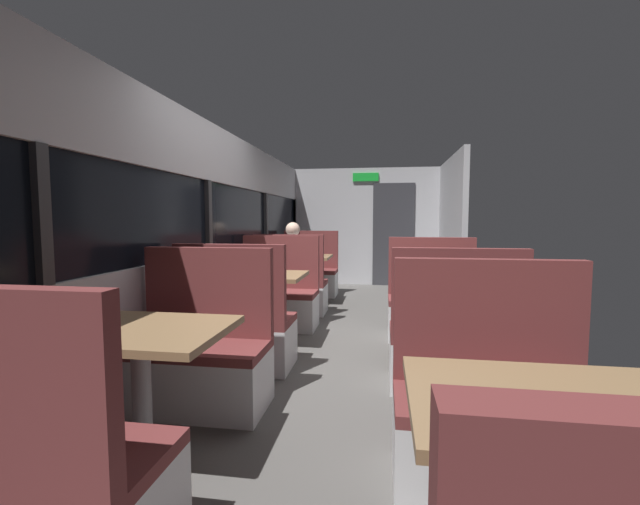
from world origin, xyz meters
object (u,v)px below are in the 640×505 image
at_px(dining_table_rear_aisle, 442,291).
at_px(bench_mid_window_facing_end, 237,331).
at_px(dining_table_far_window, 301,262).
at_px(seated_passenger, 292,274).
at_px(bench_rear_aisle_facing_entry, 432,308).
at_px(dining_table_mid_window, 260,283).
at_px(bench_mid_window_facing_entry, 278,300).
at_px(dining_table_near_window, 140,346).
at_px(dining_table_front_aisle, 553,431).
at_px(bench_near_window_facing_end, 31,489).
at_px(bench_front_aisle_facing_entry, 492,420).
at_px(bench_far_window_facing_end, 291,290).
at_px(coffee_cup_secondary, 459,275).
at_px(bench_near_window_facing_entry, 200,359).
at_px(coffee_cup_primary, 253,270).
at_px(bench_rear_aisle_facing_end, 453,348).
at_px(bench_far_window_facing_entry, 309,276).

bearing_deg(dining_table_rear_aisle, bench_mid_window_facing_end, -164.41).
distance_m(dining_table_far_window, seated_passenger, 0.64).
bearing_deg(dining_table_far_window, seated_passenger, -90.00).
xyz_separation_m(bench_rear_aisle_facing_entry, seated_passenger, (-1.79, 1.02, 0.21)).
relative_size(dining_table_mid_window, bench_mid_window_facing_entry, 0.82).
relative_size(dining_table_near_window, dining_table_front_aisle, 1.00).
xyz_separation_m(bench_near_window_facing_end, dining_table_front_aisle, (1.79, 0.10, 0.31)).
bearing_deg(seated_passenger, dining_table_far_window, 90.00).
bearing_deg(bench_near_window_facing_end, dining_table_rear_aisle, 55.87).
bearing_deg(bench_front_aisle_facing_entry, dining_table_front_aisle, -90.00).
distance_m(bench_far_window_facing_end, coffee_cup_secondary, 2.55).
height_order(bench_near_window_facing_entry, dining_table_mid_window, bench_near_window_facing_entry).
xyz_separation_m(bench_near_window_facing_end, seated_passenger, (0.00, 4.36, 0.21)).
bearing_deg(dining_table_rear_aisle, coffee_cup_primary, 175.56).
bearing_deg(coffee_cup_secondary, dining_table_far_window, 130.63).
height_order(bench_rear_aisle_facing_end, coffee_cup_primary, bench_rear_aisle_facing_end).
height_order(bench_mid_window_facing_end, coffee_cup_secondary, bench_mid_window_facing_end).
relative_size(dining_table_far_window, bench_front_aisle_facing_entry, 0.82).
distance_m(dining_table_near_window, dining_table_far_window, 4.28).
distance_m(dining_table_far_window, dining_table_front_aisle, 5.20).
height_order(bench_near_window_facing_entry, coffee_cup_primary, bench_near_window_facing_entry).
height_order(bench_far_window_facing_end, bench_rear_aisle_facing_end, same).
height_order(bench_far_window_facing_end, bench_front_aisle_facing_entry, same).
height_order(dining_table_near_window, bench_mid_window_facing_end, bench_mid_window_facing_end).
distance_m(dining_table_mid_window, bench_rear_aisle_facing_entry, 1.88).
relative_size(dining_table_mid_window, dining_table_far_window, 1.00).
bearing_deg(bench_rear_aisle_facing_entry, bench_mid_window_facing_end, -146.19).
height_order(bench_near_window_facing_entry, bench_mid_window_facing_end, same).
relative_size(bench_mid_window_facing_entry, coffee_cup_primary, 12.22).
bearing_deg(bench_rear_aisle_facing_end, bench_near_window_facing_end, -132.67).
distance_m(dining_table_near_window, seated_passenger, 3.66).
distance_m(dining_table_near_window, bench_front_aisle_facing_entry, 1.82).
distance_m(bench_near_window_facing_end, bench_near_window_facing_entry, 1.40).
bearing_deg(bench_near_window_facing_end, bench_far_window_facing_end, 90.00).
distance_m(bench_mid_window_facing_end, bench_rear_aisle_facing_end, 1.80).
bearing_deg(bench_mid_window_facing_entry, coffee_cup_primary, -94.37).
height_order(dining_table_near_window, bench_rear_aisle_facing_entry, bench_rear_aisle_facing_entry).
xyz_separation_m(bench_near_window_facing_entry, dining_table_rear_aisle, (1.79, 1.24, 0.31)).
bearing_deg(bench_far_window_facing_entry, bench_mid_window_facing_entry, -90.00).
height_order(bench_near_window_facing_entry, bench_rear_aisle_facing_end, same).
bearing_deg(dining_table_front_aisle, bench_rear_aisle_facing_entry, 90.00).
height_order(bench_near_window_facing_entry, dining_table_front_aisle, bench_near_window_facing_entry).
height_order(dining_table_near_window, bench_near_window_facing_end, bench_near_window_facing_end).
xyz_separation_m(dining_table_far_window, dining_table_front_aisle, (1.79, -4.88, 0.00)).
height_order(dining_table_front_aisle, bench_rear_aisle_facing_end, bench_rear_aisle_facing_end).
bearing_deg(bench_rear_aisle_facing_entry, dining_table_front_aisle, -90.00).
bearing_deg(dining_table_mid_window, dining_table_near_window, -90.00).
relative_size(bench_near_window_facing_entry, bench_mid_window_facing_entry, 1.00).
xyz_separation_m(bench_mid_window_facing_entry, coffee_cup_secondary, (1.95, -0.83, 0.46)).
bearing_deg(bench_rear_aisle_facing_end, dining_table_front_aisle, -90.00).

